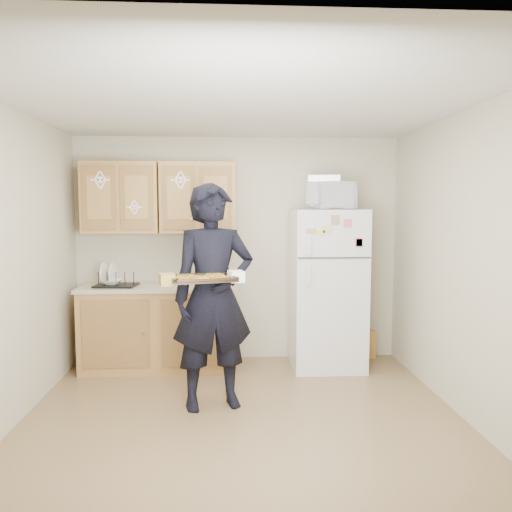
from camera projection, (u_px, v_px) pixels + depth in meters
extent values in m
plane|color=brown|center=(243.00, 424.00, 3.97)|extent=(3.60, 3.60, 0.00)
plane|color=beige|center=(242.00, 103.00, 3.73)|extent=(3.60, 3.60, 0.00)
cube|color=#BAB397|center=(238.00, 249.00, 5.64)|extent=(3.60, 0.04, 2.50)
cube|color=#BAB397|center=(256.00, 320.00, 2.06)|extent=(3.60, 0.04, 2.50)
cube|color=#BAB397|center=(4.00, 270.00, 3.75)|extent=(0.04, 3.60, 2.50)
cube|color=#BAB397|center=(469.00, 267.00, 3.96)|extent=(0.04, 3.60, 2.50)
cube|color=silver|center=(327.00, 289.00, 5.37)|extent=(0.75, 0.70, 1.70)
cube|color=olive|center=(160.00, 328.00, 5.35)|extent=(1.60, 0.60, 0.86)
cube|color=#BAAE8F|center=(159.00, 287.00, 5.31)|extent=(1.64, 0.64, 0.04)
cube|color=olive|center=(121.00, 198.00, 5.33)|extent=(0.80, 0.33, 0.75)
cube|color=olive|center=(198.00, 198.00, 5.38)|extent=(0.80, 0.33, 0.75)
cube|color=#DCC54D|center=(366.00, 345.00, 5.70)|extent=(0.20, 0.07, 0.32)
imported|color=black|center=(213.00, 297.00, 4.25)|extent=(0.80, 0.63, 1.92)
cube|color=black|center=(202.00, 279.00, 3.94)|extent=(0.57, 0.48, 0.04)
cylinder|color=orange|center=(190.00, 279.00, 3.82)|extent=(0.17, 0.17, 0.02)
cylinder|color=orange|center=(219.00, 278.00, 3.89)|extent=(0.17, 0.17, 0.02)
cylinder|color=orange|center=(186.00, 276.00, 3.98)|extent=(0.17, 0.17, 0.02)
cylinder|color=orange|center=(214.00, 275.00, 4.05)|extent=(0.17, 0.17, 0.02)
cylinder|color=orange|center=(202.00, 277.00, 3.93)|extent=(0.17, 0.17, 0.02)
imported|color=silver|center=(332.00, 196.00, 5.22)|extent=(0.57, 0.44, 0.29)
cube|color=silver|center=(324.00, 179.00, 5.23)|extent=(0.37, 0.29, 0.07)
cube|color=black|center=(116.00, 278.00, 5.21)|extent=(0.45, 0.35, 0.17)
imported|color=white|center=(112.00, 282.00, 5.21)|extent=(0.22, 0.22, 0.05)
imported|color=silver|center=(214.00, 276.00, 5.25)|extent=(0.11, 0.11, 0.20)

